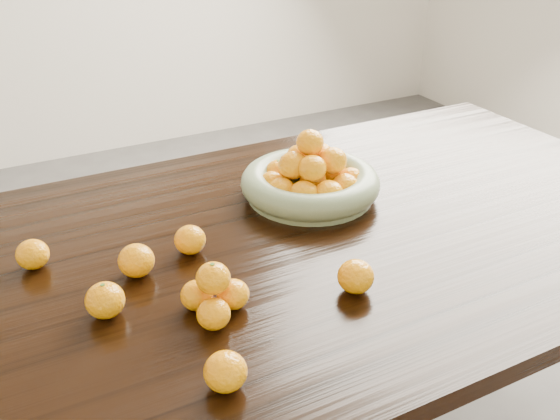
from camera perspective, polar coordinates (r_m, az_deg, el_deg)
name	(u,v)px	position (r m, az deg, el deg)	size (l,w,h in m)	color
dining_table	(266,279)	(1.32, -1.28, -6.36)	(2.00, 1.00, 0.75)	black
fruit_bowl	(311,180)	(1.44, 2.81, 2.74)	(0.32, 0.32, 0.16)	gray
orange_pyramid	(214,295)	(1.06, -6.04, -7.73)	(0.11, 0.12, 0.10)	#FFA007
loose_orange_0	(105,300)	(1.10, -15.70, -7.94)	(0.07, 0.07, 0.06)	#FFA007
loose_orange_1	(225,372)	(0.93, -5.01, -14.50)	(0.06, 0.06, 0.06)	#FFA007
loose_orange_2	(356,277)	(1.12, 6.94, -6.06)	(0.07, 0.07, 0.06)	#FFA007
loose_orange_3	(33,254)	(1.27, -21.68, -3.79)	(0.06, 0.06, 0.06)	#FFA007
loose_orange_4	(190,240)	(1.24, -8.23, -2.71)	(0.06, 0.06, 0.06)	#FFA007
loose_orange_5	(136,261)	(1.19, -13.00, -4.52)	(0.07, 0.07, 0.06)	#FFA007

